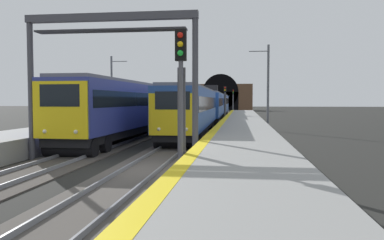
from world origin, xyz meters
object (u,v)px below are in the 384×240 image
train_adjacent_platform (177,104)px  railway_signal_far (233,99)px  railway_signal_near (181,91)px  railway_signal_mid (225,101)px  overhead_signal_gantry (110,50)px  catenary_mast_near (112,90)px  catenary_mast_far (268,87)px  train_main_approaching (211,105)px

train_adjacent_platform → railway_signal_far: railway_signal_far is taller
railway_signal_near → railway_signal_mid: 34.44m
train_adjacent_platform → railway_signal_near: bearing=11.4°
railway_signal_far → overhead_signal_gantry: size_ratio=0.65×
train_adjacent_platform → catenary_mast_near: (-6.48, 6.35, 1.63)m
overhead_signal_gantry → train_adjacent_platform: bearing=4.0°
train_adjacent_platform → railway_signal_mid: bearing=81.6°
railway_signal_mid → catenary_mast_near: (-5.40, 12.59, 1.29)m
train_adjacent_platform → catenary_mast_far: catenary_mast_far is taller
railway_signal_mid → catenary_mast_near: bearing=-66.8°
train_main_approaching → railway_signal_mid: 2.75m
railway_signal_near → catenary_mast_near: bearing=-156.6°
train_main_approaching → railway_signal_mid: (-1.93, -1.89, 0.50)m
train_main_approaching → train_adjacent_platform: size_ratio=0.90×
railway_signal_far → train_main_approaching: bearing=-2.6°
railway_signal_mid → catenary_mast_far: 11.78m
catenary_mast_near → train_adjacent_platform: bearing=-44.4°
train_main_approaching → catenary_mast_near: bearing=-56.4°
train_adjacent_platform → train_main_approaching: bearing=102.5°
catenary_mast_near → catenary_mast_far: catenary_mast_far is taller
railway_signal_near → overhead_signal_gantry: overhead_signal_gantry is taller
train_main_approaching → catenary_mast_far: bearing=25.7°
train_adjacent_platform → overhead_signal_gantry: size_ratio=7.58×
train_adjacent_platform → railway_signal_near: (-35.53, -6.23, 0.79)m
railway_signal_mid → overhead_signal_gantry: 30.37m
overhead_signal_gantry → catenary_mast_near: bearing=19.1°
catenary_mast_far → catenary_mast_near: bearing=72.4°
railway_signal_near → overhead_signal_gantry: (4.44, 4.06, 2.03)m
train_adjacent_platform → railway_signal_far: 43.24m
railway_signal_mid → overhead_signal_gantry: (-30.00, 4.06, 2.48)m
overhead_signal_gantry → catenary_mast_far: 21.02m
railway_signal_far → overhead_signal_gantry: 74.00m
train_main_approaching → train_adjacent_platform: train_main_approaching is taller
train_adjacent_platform → catenary_mast_far: (-11.90, -10.70, 1.73)m
catenary_mast_far → overhead_signal_gantry: bearing=156.0°
train_main_approaching → catenary_mast_far: size_ratio=7.06×
railway_signal_near → railway_signal_mid: (34.44, -0.00, -0.45)m
railway_signal_near → overhead_signal_gantry: size_ratio=0.64×
railway_signal_far → catenary_mast_far: (-54.67, -4.47, 0.87)m
railway_signal_near → catenary_mast_near: size_ratio=0.67×
train_main_approaching → railway_signal_far: bearing=176.6°
railway_signal_far → railway_signal_near: bearing=0.0°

